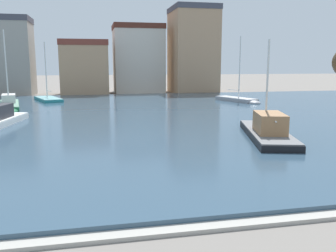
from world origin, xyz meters
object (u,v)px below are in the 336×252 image
(sailboat_grey, at_px, (239,101))
(sailboat_black, at_px, (265,131))
(sailboat_teal, at_px, (47,100))
(sailboat_green, at_px, (9,105))

(sailboat_grey, bearing_deg, sailboat_black, -108.58)
(sailboat_grey, height_order, sailboat_teal, sailboat_grey)
(sailboat_green, height_order, sailboat_black, sailboat_green)
(sailboat_teal, distance_m, sailboat_black, 29.33)
(sailboat_green, bearing_deg, sailboat_teal, 67.96)
(sailboat_black, bearing_deg, sailboat_green, 135.09)
(sailboat_teal, bearing_deg, sailboat_green, -112.04)
(sailboat_green, bearing_deg, sailboat_black, -44.91)
(sailboat_green, relative_size, sailboat_black, 1.05)
(sailboat_grey, xyz_separation_m, sailboat_black, (-6.30, -18.73, 0.17))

